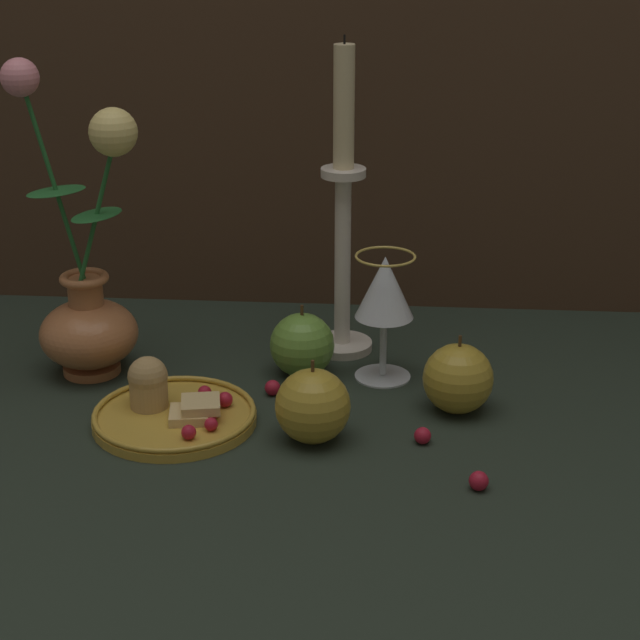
{
  "coord_description": "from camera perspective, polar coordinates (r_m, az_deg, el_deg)",
  "views": [
    {
      "loc": [
        0.16,
        -1.02,
        0.53
      ],
      "look_at": [
        0.08,
        0.03,
        0.1
      ],
      "focal_mm": 60.0,
      "sensor_mm": 36.0,
      "label": 1
    }
  ],
  "objects": [
    {
      "name": "ground_plane",
      "position": [
        1.16,
        -4.0,
        -4.98
      ],
      "size": [
        2.4,
        2.4,
        0.0
      ],
      "primitive_type": "plane",
      "color": "#232D23",
      "rests_on": "ground"
    },
    {
      "name": "vase",
      "position": [
        1.24,
        -12.29,
        1.18
      ],
      "size": [
        0.15,
        0.11,
        0.36
      ],
      "color": "#B77042",
      "rests_on": "ground_plane"
    },
    {
      "name": "plate_with_pastries",
      "position": [
        1.14,
        -7.95,
        -4.72
      ],
      "size": [
        0.17,
        0.17,
        0.07
      ],
      "color": "gold",
      "rests_on": "ground_plane"
    },
    {
      "name": "wine_glass",
      "position": [
        1.2,
        3.46,
        1.48
      ],
      "size": [
        0.07,
        0.07,
        0.15
      ],
      "color": "silver",
      "rests_on": "ground_plane"
    },
    {
      "name": "candlestick",
      "position": [
        1.25,
        1.23,
        5.27
      ],
      "size": [
        0.07,
        0.07,
        0.38
      ],
      "color": "silver",
      "rests_on": "ground_plane"
    },
    {
      "name": "apple_beside_vase",
      "position": [
        1.23,
        -0.96,
        -1.34
      ],
      "size": [
        0.07,
        0.07,
        0.09
      ],
      "color": "#669938",
      "rests_on": "ground_plane"
    },
    {
      "name": "apple_near_glass",
      "position": [
        1.15,
        7.37,
        -3.12
      ],
      "size": [
        0.08,
        0.08,
        0.09
      ],
      "color": "#B2932D",
      "rests_on": "ground_plane"
    },
    {
      "name": "apple_at_table_edge",
      "position": [
        1.09,
        -0.39,
        -4.61
      ],
      "size": [
        0.08,
        0.08,
        0.09
      ],
      "color": "#B2932D",
      "rests_on": "ground_plane"
    },
    {
      "name": "berry_near_plate",
      "position": [
        1.1,
        5.49,
        -6.16
      ],
      "size": [
        0.02,
        0.02,
        0.02
      ],
      "primitive_type": "sphere",
      "color": "#AD192D",
      "rests_on": "ground_plane"
    },
    {
      "name": "berry_front_center",
      "position": [
        1.03,
        8.46,
        -8.48
      ],
      "size": [
        0.02,
        0.02,
        0.02
      ],
      "primitive_type": "sphere",
      "color": "#AD192D",
      "rests_on": "ground_plane"
    },
    {
      "name": "berry_by_glass_stem",
      "position": [
        1.19,
        -2.55,
        -3.63
      ],
      "size": [
        0.02,
        0.02,
        0.02
      ],
      "primitive_type": "sphere",
      "color": "#AD192D",
      "rests_on": "ground_plane"
    }
  ]
}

